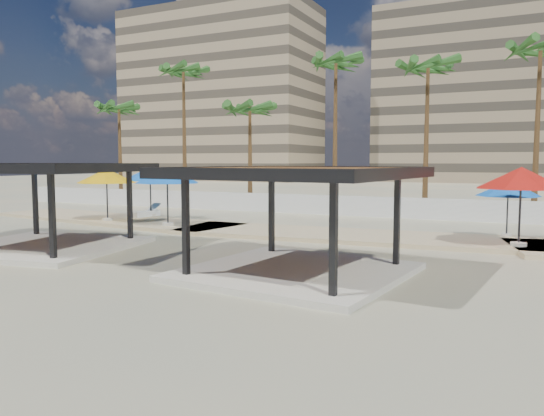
{
  "coord_description": "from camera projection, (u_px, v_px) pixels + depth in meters",
  "views": [
    {
      "loc": [
        8.83,
        -14.74,
        3.27
      ],
      "look_at": [
        -0.56,
        4.4,
        1.4
      ],
      "focal_mm": 35.0,
      "sensor_mm": 36.0,
      "label": 1
    }
  ],
  "objects": [
    {
      "name": "ground",
      "position": [
        228.0,
        262.0,
        17.34
      ],
      "size": [
        200.0,
        200.0,
        0.0
      ],
      "primitive_type": "plane",
      "color": "#C9B285",
      "rests_on": "ground"
    },
    {
      "name": "promenade",
      "position": [
        357.0,
        235.0,
        23.32
      ],
      "size": [
        44.45,
        7.97,
        0.24
      ],
      "color": "#C6B284",
      "rests_on": "ground"
    },
    {
      "name": "boundary_wall",
      "position": [
        366.0,
        206.0,
        31.6
      ],
      "size": [
        56.0,
        0.3,
        1.2
      ],
      "primitive_type": "cube",
      "color": "silver",
      "rests_on": "ground"
    },
    {
      "name": "building_west",
      "position": [
        221.0,
        95.0,
        95.25
      ],
      "size": [
        34.0,
        16.0,
        32.4
      ],
      "color": "#937F60",
      "rests_on": "ground"
    },
    {
      "name": "building_mid",
      "position": [
        501.0,
        92.0,
        84.11
      ],
      "size": [
        38.0,
        16.0,
        30.4
      ],
      "color": "#847259",
      "rests_on": "ground"
    },
    {
      "name": "pavilion_central",
      "position": [
        296.0,
        211.0,
        15.16
      ],
      "size": [
        6.73,
        6.73,
        3.12
      ],
      "rotation": [
        0.0,
        0.0,
        -0.1
      ],
      "color": "beige",
      "rests_on": "ground"
    },
    {
      "name": "pavilion_west",
      "position": [
        42.0,
        198.0,
        19.7
      ],
      "size": [
        7.28,
        7.28,
        3.21
      ],
      "rotation": [
        0.0,
        0.0,
        0.17
      ],
      "color": "beige",
      "rests_on": "ground"
    },
    {
      "name": "umbrella_a",
      "position": [
        150.0,
        174.0,
        30.0
      ],
      "size": [
        3.45,
        3.45,
        2.79
      ],
      "rotation": [
        0.0,
        0.0,
        -0.11
      ],
      "color": "beige",
      "rests_on": "promenade"
    },
    {
      "name": "umbrella_b",
      "position": [
        107.0,
        176.0,
        27.74
      ],
      "size": [
        3.35,
        3.35,
        2.71
      ],
      "rotation": [
        0.0,
        0.0,
        -0.1
      ],
      "color": "beige",
      "rests_on": "promenade"
    },
    {
      "name": "umbrella_c",
      "position": [
        521.0,
        178.0,
        19.22
      ],
      "size": [
        4.12,
        4.12,
        2.9
      ],
      "rotation": [
        0.0,
        0.0,
        -0.32
      ],
      "color": "beige",
      "rests_on": "promenade"
    },
    {
      "name": "umbrella_d",
      "position": [
        508.0,
        189.0,
        21.89
      ],
      "size": [
        2.86,
        2.86,
        2.29
      ],
      "rotation": [
        0.0,
        0.0,
        0.12
      ],
      "color": "beige",
      "rests_on": "promenade"
    },
    {
      "name": "umbrella_f",
      "position": [
        167.0,
        175.0,
        25.57
      ],
      "size": [
        3.62,
        3.62,
        2.82
      ],
      "rotation": [
        0.0,
        0.0,
        0.15
      ],
      "color": "beige",
      "rests_on": "promenade"
    },
    {
      "name": "lounger_a",
      "position": [
        146.0,
        213.0,
        29.97
      ],
      "size": [
        0.82,
        1.92,
        0.71
      ],
      "rotation": [
        0.0,
        0.0,
        1.45
      ],
      "color": "silver",
      "rests_on": "promenade"
    },
    {
      "name": "palm_a",
      "position": [
        119.0,
        112.0,
        42.29
      ],
      "size": [
        3.0,
        3.0,
        8.31
      ],
      "color": "brown",
      "rests_on": "ground"
    },
    {
      "name": "palm_b",
      "position": [
        183.0,
        77.0,
        39.81
      ],
      "size": [
        3.0,
        3.0,
        10.87
      ],
      "color": "brown",
      "rests_on": "ground"
    },
    {
      "name": "palm_c",
      "position": [
        250.0,
        113.0,
        36.9
      ],
      "size": [
        3.0,
        3.0,
        7.75
      ],
      "color": "brown",
      "rests_on": "ground"
    },
    {
      "name": "palm_d",
      "position": [
        336.0,
        69.0,
        34.75
      ],
      "size": [
        3.0,
        3.0,
        10.58
      ],
      "color": "brown",
      "rests_on": "ground"
    },
    {
      "name": "palm_e",
      "position": [
        428.0,
        73.0,
        31.74
      ],
      "size": [
        3.0,
        3.0,
        9.76
      ],
      "color": "brown",
      "rests_on": "ground"
    },
    {
      "name": "palm_f",
      "position": [
        540.0,
        56.0,
        29.24
      ],
      "size": [
        3.0,
        3.0,
        10.3
      ],
      "color": "brown",
      "rests_on": "ground"
    }
  ]
}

